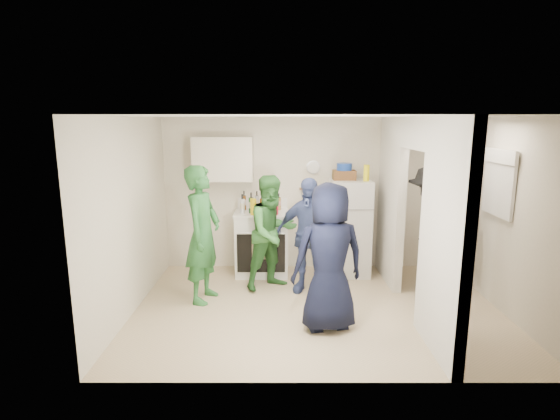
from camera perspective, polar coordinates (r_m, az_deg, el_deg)
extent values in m
plane|color=#C7AF8C|center=(5.99, 4.83, -12.59)|extent=(4.80, 4.80, 0.00)
plane|color=silver|center=(7.26, 3.90, 2.07)|extent=(4.80, 0.00, 4.80)
plane|color=silver|center=(3.96, 7.16, -6.13)|extent=(4.80, 0.00, 4.80)
plane|color=silver|center=(5.89, -18.90, -0.78)|extent=(0.00, 3.40, 3.40)
plane|color=silver|center=(6.27, 27.45, -0.74)|extent=(0.00, 3.40, 3.40)
plane|color=white|center=(5.46, 5.29, 12.09)|extent=(4.80, 4.80, 0.00)
cube|color=silver|center=(6.86, 14.29, 1.17)|extent=(0.12, 1.20, 2.50)
cube|color=silver|center=(4.81, 20.63, -3.60)|extent=(0.12, 1.20, 2.50)
cube|color=silver|center=(5.70, 17.53, 9.57)|extent=(0.12, 1.00, 0.40)
cube|color=white|center=(7.09, -2.36, -4.28)|extent=(0.86, 0.71, 1.02)
cube|color=silver|center=(7.05, -7.44, 6.63)|extent=(0.95, 0.34, 0.70)
cube|color=silver|center=(7.07, 9.04, -2.30)|extent=(0.63, 0.61, 1.53)
cube|color=brown|center=(6.95, 8.38, 4.54)|extent=(0.35, 0.25, 0.15)
cylinder|color=#163A9C|center=(6.94, 8.41, 5.61)|extent=(0.24, 0.24, 0.11)
cylinder|color=#FFEE15|center=(6.86, 11.22, 4.77)|extent=(0.09, 0.09, 0.25)
cylinder|color=white|center=(7.18, 4.36, 5.58)|extent=(0.22, 0.02, 0.22)
cube|color=olive|center=(7.19, 3.94, 2.79)|extent=(0.35, 0.08, 0.03)
cube|color=black|center=(6.38, 26.81, 3.16)|extent=(0.03, 0.70, 0.80)
cube|color=white|center=(6.37, 26.69, 3.16)|extent=(0.04, 0.76, 0.86)
cube|color=white|center=(6.32, 26.78, 6.30)|extent=(0.04, 0.82, 0.18)
cylinder|color=yellow|center=(6.73, -3.51, 0.43)|extent=(0.09, 0.09, 0.25)
cylinder|color=red|center=(6.75, -0.61, -0.08)|extent=(0.09, 0.09, 0.12)
imported|color=#2B6D3A|center=(6.01, -10.04, -3.15)|extent=(0.59, 0.77, 1.87)
imported|color=#3B7C36|center=(6.39, -1.00, -2.97)|extent=(1.04, 0.99, 1.68)
imported|color=#3D4785|center=(6.26, 3.68, -3.34)|extent=(1.06, 0.79, 1.67)
imported|color=black|center=(5.15, 6.40, -6.15)|extent=(0.97, 0.74, 1.77)
imported|color=black|center=(6.47, 19.13, -2.61)|extent=(0.91, 1.31, 1.86)
cylinder|color=brown|center=(7.09, -4.71, 1.25)|extent=(0.06, 0.06, 0.32)
cylinder|color=#194B1F|center=(6.84, -3.79, 0.94)|extent=(0.08, 0.08, 0.33)
cylinder|color=#9EA0AB|center=(7.08, -3.03, 1.24)|extent=(0.06, 0.06, 0.31)
cylinder|color=brown|center=(6.89, -2.37, 0.88)|extent=(0.07, 0.07, 0.29)
cylinder|color=silver|center=(7.09, -1.41, 1.31)|extent=(0.07, 0.07, 0.32)
cylinder|color=#153A23|center=(6.97, -0.80, 0.88)|extent=(0.08, 0.08, 0.26)
cylinder|color=#AB7E38|center=(7.09, -0.18, 1.10)|extent=(0.07, 0.07, 0.27)
cylinder|color=silver|center=(6.82, -4.94, 0.81)|extent=(0.07, 0.07, 0.31)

